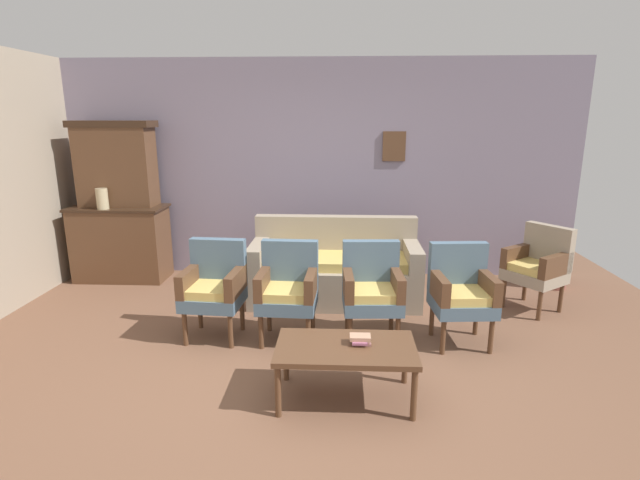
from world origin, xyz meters
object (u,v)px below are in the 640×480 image
object	(u,v)px
armchair_near_cabinet	(288,287)
armchair_by_doorway	(461,290)
vase_on_cabinet	(102,199)
armchair_near_couch_end	(372,288)
armchair_row_middle	(214,285)
book_stack_on_table	(360,340)
wingback_chair_by_fireplace	(538,264)
floor_vase_by_wall	(558,262)
coffee_table	(346,351)
side_cabinet	(121,243)
floral_couch	(335,271)

from	to	relation	value
armchair_near_cabinet	armchair_by_doorway	xyz separation A→B (m)	(1.56, -0.01, 0.00)
vase_on_cabinet	armchair_near_couch_end	xyz separation A→B (m)	(3.14, -1.42, -0.56)
armchair_row_middle	book_stack_on_table	world-z (taller)	armchair_row_middle
armchair_near_cabinet	vase_on_cabinet	bearing A→B (deg)	148.86
armchair_near_cabinet	wingback_chair_by_fireplace	distance (m)	2.68
armchair_near_cabinet	wingback_chair_by_fireplace	bearing A→B (deg)	17.80
armchair_row_middle	floor_vase_by_wall	distance (m)	4.04
armchair_row_middle	floor_vase_by_wall	size ratio (longest dim) A/B	1.42
armchair_near_cabinet	coffee_table	size ratio (longest dim) A/B	0.90
armchair_near_couch_end	wingback_chair_by_fireplace	size ratio (longest dim) A/B	1.00
armchair_near_cabinet	wingback_chair_by_fireplace	xyz separation A→B (m)	(2.55, 0.82, 0.00)
armchair_near_couch_end	armchair_by_doorway	size ratio (longest dim) A/B	1.00
vase_on_cabinet	wingback_chair_by_fireplace	xyz separation A→B (m)	(4.93, -0.62, -0.56)
book_stack_on_table	floor_vase_by_wall	size ratio (longest dim) A/B	0.24
vase_on_cabinet	armchair_near_couch_end	bearing A→B (deg)	-24.26
armchair_by_doorway	wingback_chair_by_fireplace	xyz separation A→B (m)	(0.99, 0.83, 0.00)
armchair_row_middle	floor_vase_by_wall	xyz separation A→B (m)	(3.75, 1.48, -0.18)
armchair_near_couch_end	floor_vase_by_wall	size ratio (longest dim) A/B	1.42
side_cabinet	coffee_table	world-z (taller)	side_cabinet
armchair_near_cabinet	wingback_chair_by_fireplace	world-z (taller)	same
floral_couch	armchair_near_cabinet	distance (m)	1.11
floor_vase_by_wall	armchair_row_middle	bearing A→B (deg)	-158.41
armchair_near_cabinet	book_stack_on_table	distance (m)	1.14
armchair_row_middle	armchair_near_couch_end	bearing A→B (deg)	-0.10
vase_on_cabinet	armchair_by_doorway	bearing A→B (deg)	-20.14
vase_on_cabinet	armchair_by_doorway	xyz separation A→B (m)	(3.94, -1.44, -0.56)
side_cabinet	floor_vase_by_wall	size ratio (longest dim) A/B	1.83
armchair_row_middle	coffee_table	bearing A→B (deg)	-39.88
book_stack_on_table	coffee_table	bearing A→B (deg)	-161.78
armchair_near_couch_end	armchair_by_doorway	xyz separation A→B (m)	(0.80, -0.03, 0.00)
coffee_table	armchair_near_cabinet	bearing A→B (deg)	117.92
armchair_by_doorway	floral_couch	bearing A→B (deg)	138.23
vase_on_cabinet	floor_vase_by_wall	distance (m)	5.49
armchair_by_doorway	armchair_near_couch_end	bearing A→B (deg)	177.99
armchair_near_couch_end	armchair_by_doorway	world-z (taller)	same
vase_on_cabinet	armchair_near_cabinet	size ratio (longest dim) A/B	0.28
side_cabinet	armchair_near_cabinet	distance (m)	2.79
floral_couch	book_stack_on_table	size ratio (longest dim) A/B	12.12
floral_couch	armchair_row_middle	xyz separation A→B (m)	(-1.10, -0.99, 0.17)
armchair_near_cabinet	floor_vase_by_wall	bearing A→B (deg)	26.18
coffee_table	book_stack_on_table	bearing A→B (deg)	18.22
side_cabinet	floral_couch	world-z (taller)	side_cabinet
armchair_near_cabinet	armchair_by_doorway	size ratio (longest dim) A/B	1.00
floral_couch	floor_vase_by_wall	xyz separation A→B (m)	(2.65, 0.49, -0.01)
armchair_near_couch_end	book_stack_on_table	size ratio (longest dim) A/B	5.88
side_cabinet	coffee_table	distance (m)	3.82
floral_couch	armchair_near_couch_end	bearing A→B (deg)	-70.63
vase_on_cabinet	armchair_near_cabinet	bearing A→B (deg)	-31.14
armchair_near_couch_end	book_stack_on_table	bearing A→B (deg)	-98.02
floor_vase_by_wall	vase_on_cabinet	bearing A→B (deg)	-179.25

